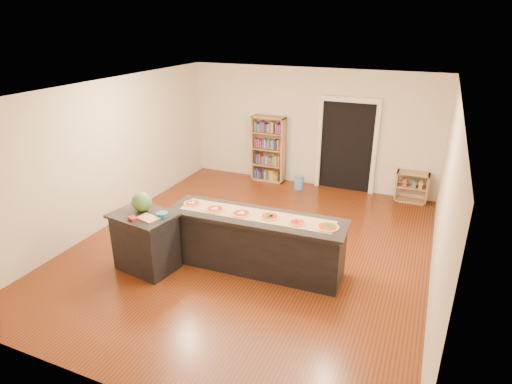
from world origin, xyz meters
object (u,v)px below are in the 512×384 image
at_px(kitchen_island, 256,242).
at_px(waste_bin, 299,182).
at_px(side_counter, 146,241).
at_px(watermelon, 142,202).
at_px(low_shelf, 412,187).
at_px(bookshelf, 268,149).

xyz_separation_m(kitchen_island, waste_bin, (-0.42, 3.65, -0.31)).
xyz_separation_m(side_counter, watermelon, (-0.08, 0.10, 0.64)).
xyz_separation_m(kitchen_island, low_shelf, (2.12, 3.89, -0.13)).
distance_m(kitchen_island, waste_bin, 3.69).
xyz_separation_m(bookshelf, watermelon, (-0.39, -4.49, 0.32)).
bearing_deg(side_counter, bookshelf, 95.09).
relative_size(kitchen_island, side_counter, 2.92).
bearing_deg(side_counter, watermelon, 135.80).
xyz_separation_m(low_shelf, watermelon, (-3.82, -4.49, 0.79)).
height_order(kitchen_island, low_shelf, kitchen_island).
relative_size(side_counter, low_shelf, 1.44).
bearing_deg(kitchen_island, waste_bin, 94.43).
relative_size(low_shelf, watermelon, 2.16).
distance_m(bookshelf, waste_bin, 1.13).
relative_size(bookshelf, waste_bin, 4.86).
distance_m(side_counter, bookshelf, 4.62).
xyz_separation_m(bookshelf, waste_bin, (0.89, -0.24, -0.65)).
relative_size(kitchen_island, low_shelf, 4.19).
xyz_separation_m(kitchen_island, bookshelf, (-1.32, 3.89, 0.34)).
height_order(bookshelf, watermelon, bookshelf).
bearing_deg(bookshelf, waste_bin, -14.97).
xyz_separation_m(kitchen_island, watermelon, (-1.70, -0.60, 0.66)).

